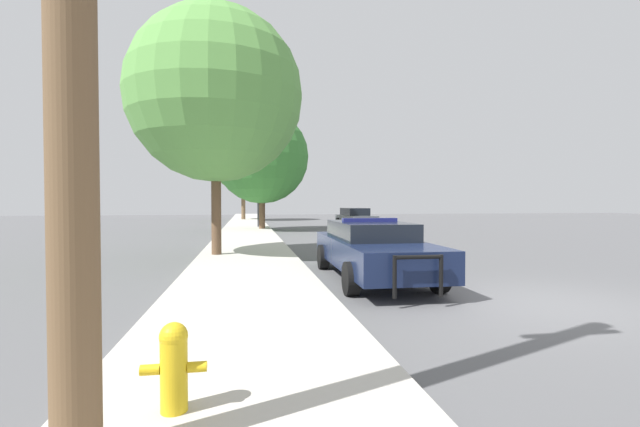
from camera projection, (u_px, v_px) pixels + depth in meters
name	position (u px, v px, depth m)	size (l,w,h in m)	color
ground_plane	(547.00, 304.00, 7.38)	(110.00, 110.00, 0.00)	#565659
sidewalk_left	(248.00, 314.00, 6.52)	(3.00, 110.00, 0.13)	#BCB7AD
police_car	(372.00, 248.00, 9.86)	(2.07, 5.44, 1.40)	#141E3D
fire_hydrant	(174.00, 364.00, 3.34)	(0.50, 0.22, 0.70)	gold
traffic_light	(276.00, 168.00, 28.68)	(3.26, 0.35, 5.63)	#424247
car_background_oncoming	(355.00, 217.00, 29.61)	(2.13, 4.65, 1.37)	#474C51
tree_sidewalk_far	(243.00, 163.00, 41.11)	(5.68, 5.68, 8.29)	brown
tree_sidewalk_near	(216.00, 95.00, 13.30)	(5.42, 5.42, 7.69)	brown
tree_sidewalk_mid	(262.00, 157.00, 26.46)	(5.81, 5.81, 7.37)	brown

